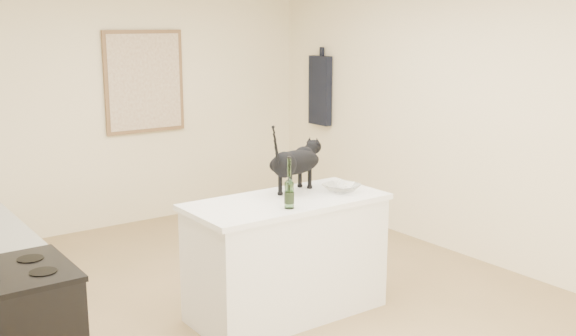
# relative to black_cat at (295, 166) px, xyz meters

# --- Properties ---
(floor) EXTENTS (5.50, 5.50, 0.00)m
(floor) POSITION_rel_black_cat_xyz_m (-0.28, 0.06, -1.11)
(floor) COLOR #9B7C52
(floor) RESTS_ON ground
(wall_back) EXTENTS (4.50, 0.00, 4.50)m
(wall_back) POSITION_rel_black_cat_xyz_m (-0.28, 2.81, 0.19)
(wall_back) COLOR #F4E4BD
(wall_back) RESTS_ON ground
(wall_right) EXTENTS (0.00, 5.50, 5.50)m
(wall_right) POSITION_rel_black_cat_xyz_m (1.97, 0.06, 0.19)
(wall_right) COLOR #F4E4BD
(wall_right) RESTS_ON ground
(island_base) EXTENTS (1.44, 0.67, 0.86)m
(island_base) POSITION_rel_black_cat_xyz_m (-0.18, -0.14, -0.68)
(island_base) COLOR white
(island_base) RESTS_ON floor
(island_top) EXTENTS (1.50, 0.70, 0.04)m
(island_top) POSITION_rel_black_cat_xyz_m (-0.18, -0.14, -0.23)
(island_top) COLOR white
(island_top) RESTS_ON island_base
(artwork_frame) EXTENTS (0.90, 0.03, 1.10)m
(artwork_frame) POSITION_rel_black_cat_xyz_m (0.02, 2.78, 0.44)
(artwork_frame) COLOR brown
(artwork_frame) RESTS_ON wall_back
(artwork_canvas) EXTENTS (0.82, 0.00, 1.02)m
(artwork_canvas) POSITION_rel_black_cat_xyz_m (0.02, 2.76, 0.44)
(artwork_canvas) COLOR beige
(artwork_canvas) RESTS_ON wall_back
(hanging_garment) EXTENTS (0.08, 0.34, 0.80)m
(hanging_garment) POSITION_rel_black_cat_xyz_m (1.91, 2.11, 0.29)
(hanging_garment) COLOR black
(hanging_garment) RESTS_ON wall_right
(black_cat) EXTENTS (0.61, 0.40, 0.41)m
(black_cat) POSITION_rel_black_cat_xyz_m (0.00, 0.00, 0.00)
(black_cat) COLOR black
(black_cat) RESTS_ON island_top
(wine_bottle) EXTENTS (0.09, 0.09, 0.32)m
(wine_bottle) POSITION_rel_black_cat_xyz_m (-0.30, -0.35, -0.04)
(wine_bottle) COLOR #295723
(wine_bottle) RESTS_ON island_top
(glass_bowl) EXTENTS (0.31, 0.31, 0.07)m
(glass_bowl) POSITION_rel_black_cat_xyz_m (0.29, -0.22, -0.17)
(glass_bowl) COLOR white
(glass_bowl) RESTS_ON island_top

